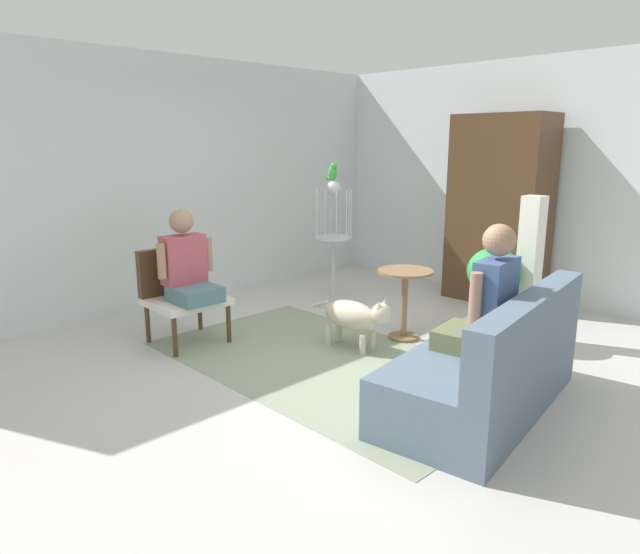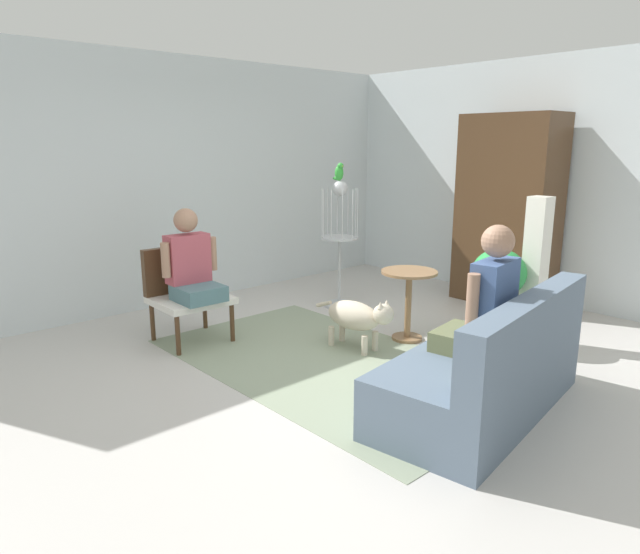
% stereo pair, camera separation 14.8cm
% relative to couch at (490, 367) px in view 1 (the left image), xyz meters
% --- Properties ---
extents(ground_plane, '(7.67, 7.67, 0.00)m').
position_rel_couch_xyz_m(ground_plane, '(-1.23, -0.23, -0.31)').
color(ground_plane, beige).
extents(back_wall, '(6.08, 0.12, 2.78)m').
position_rel_couch_xyz_m(back_wall, '(-1.23, 3.03, 1.09)').
color(back_wall, silver).
rests_on(back_wall, ground).
extents(left_wall, '(0.12, 6.99, 2.78)m').
position_rel_couch_xyz_m(left_wall, '(-4.03, 0.07, 1.09)').
color(left_wall, silver).
rests_on(left_wall, ground).
extents(area_rug, '(3.14, 1.81, 0.01)m').
position_rel_couch_xyz_m(area_rug, '(-1.37, -0.21, -0.30)').
color(area_rug, gray).
rests_on(area_rug, ground).
extents(couch, '(1.08, 1.93, 0.87)m').
position_rel_couch_xyz_m(couch, '(0.00, 0.00, 0.00)').
color(couch, slate).
rests_on(couch, ground).
extents(armchair, '(0.63, 0.67, 0.88)m').
position_rel_couch_xyz_m(armchair, '(-2.79, -0.79, 0.20)').
color(armchair, '#4C331E').
rests_on(armchair, ground).
extents(person_on_couch, '(0.52, 0.57, 0.90)m').
position_rel_couch_xyz_m(person_on_couch, '(-0.04, -0.03, 0.47)').
color(person_on_couch, '#626843').
extents(person_on_armchair, '(0.49, 0.55, 0.83)m').
position_rel_couch_xyz_m(person_on_armchair, '(-2.62, -0.79, 0.45)').
color(person_on_armchair, slate).
extents(round_end_table, '(0.52, 0.52, 0.67)m').
position_rel_couch_xyz_m(round_end_table, '(-1.32, 0.75, 0.15)').
color(round_end_table, olive).
rests_on(round_end_table, ground).
extents(dog, '(0.87, 0.32, 0.51)m').
position_rel_couch_xyz_m(dog, '(-1.46, 0.20, 0.01)').
color(dog, beige).
rests_on(dog, ground).
extents(bird_cage_stand, '(0.42, 0.42, 1.43)m').
position_rel_couch_xyz_m(bird_cage_stand, '(-2.59, 1.07, 0.44)').
color(bird_cage_stand, silver).
rests_on(bird_cage_stand, ground).
extents(parrot, '(0.17, 0.10, 0.19)m').
position_rel_couch_xyz_m(parrot, '(-2.60, 1.07, 1.21)').
color(parrot, green).
rests_on(parrot, bird_cage_stand).
extents(potted_plant, '(0.49, 0.49, 0.89)m').
position_rel_couch_xyz_m(potted_plant, '(-0.72, 1.29, 0.28)').
color(potted_plant, '#4C5156').
rests_on(potted_plant, ground).
extents(column_lamp, '(0.20, 0.20, 1.37)m').
position_rel_couch_xyz_m(column_lamp, '(-0.50, 1.53, 0.37)').
color(column_lamp, '#4C4742').
rests_on(column_lamp, ground).
extents(armoire_cabinet, '(1.08, 0.56, 2.15)m').
position_rel_couch_xyz_m(armoire_cabinet, '(-1.42, 2.62, 0.77)').
color(armoire_cabinet, '#4C331E').
rests_on(armoire_cabinet, ground).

